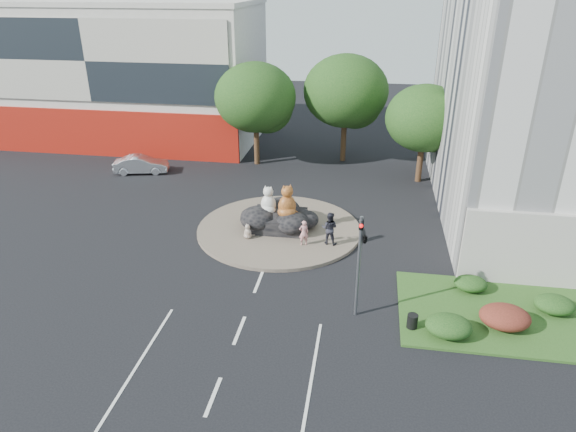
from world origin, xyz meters
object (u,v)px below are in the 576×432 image
pedestrian_pink (304,233)px  pedestrian_dark (329,228)px  kitten_white (302,230)px  cat_tabby (287,201)px  kitten_calico (248,231)px  parked_car (141,165)px  cat_white (268,200)px  litter_bin (412,321)px

pedestrian_pink → pedestrian_dark: bearing=174.4°
kitten_white → pedestrian_pink: (0.22, -1.03, 0.39)m
cat_tabby → pedestrian_dark: cat_tabby is taller
kitten_calico → parked_car: 14.86m
kitten_calico → parked_car: (-11.00, 9.98, 0.04)m
cat_white → kitten_white: cat_white is taller
cat_white → pedestrian_pink: cat_white is taller
cat_white → cat_tabby: 1.23m
litter_bin → kitten_calico: bearing=142.1°
cat_white → kitten_calico: (-0.93, -1.67, -1.35)m
parked_car → litter_bin: bearing=-143.6°
kitten_white → parked_car: size_ratio=0.18×
kitten_white → parked_car: parked_car is taller
pedestrian_dark → kitten_white: bearing=-12.2°
cat_white → litter_bin: size_ratio=2.78×
kitten_calico → litter_bin: (9.07, -7.07, -0.21)m
cat_tabby → kitten_calico: size_ratio=2.27×
pedestrian_pink → parked_car: pedestrian_pink is taller
pedestrian_pink → kitten_white: bearing=-98.1°
litter_bin → parked_car: bearing=139.7°
kitten_calico → pedestrian_pink: (3.36, -0.32, 0.30)m
pedestrian_dark → parked_car: pedestrian_dark is taller
cat_white → parked_car: cat_white is taller
cat_white → pedestrian_dark: 4.26m
kitten_calico → kitten_white: 3.21m
cat_white → litter_bin: (8.15, -8.75, -1.56)m
cat_white → parked_car: size_ratio=0.43×
parked_car → kitten_white: bearing=-136.5°
cat_tabby → litter_bin: 11.09m
cat_white → pedestrian_dark: cat_white is taller
kitten_calico → kitten_white: kitten_calico is taller
cat_tabby → kitten_white: 1.98m
pedestrian_dark → kitten_calico: bearing=10.2°
cat_white → kitten_white: size_ratio=2.44×
cat_white → pedestrian_dark: bearing=-14.7°
kitten_white → litter_bin: bearing=-63.5°
pedestrian_pink → cat_tabby: bearing=-74.5°
cat_tabby → parked_car: bearing=120.3°
cat_tabby → pedestrian_pink: cat_tabby is taller
kitten_calico → pedestrian_pink: bearing=42.3°
cat_tabby → kitten_calico: bearing=-173.2°
parked_car → litter_bin: 26.35m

